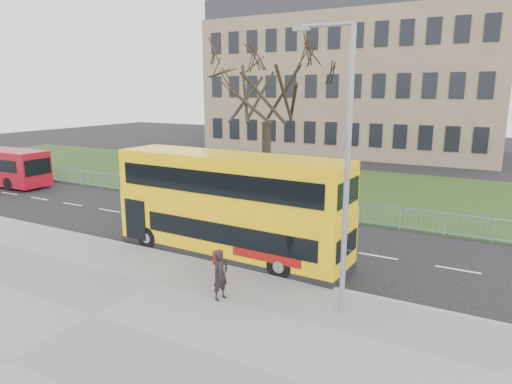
# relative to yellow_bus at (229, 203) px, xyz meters

# --- Properties ---
(ground) EXTENTS (120.00, 120.00, 0.00)m
(ground) POSITION_rel_yellow_bus_xyz_m (-0.73, 0.34, -2.19)
(ground) COLOR black
(ground) RESTS_ON ground
(pavement) EXTENTS (80.00, 10.50, 0.12)m
(pavement) POSITION_rel_yellow_bus_xyz_m (-0.73, -6.41, -2.13)
(pavement) COLOR slate
(pavement) RESTS_ON ground
(kerb) EXTENTS (80.00, 0.20, 0.14)m
(kerb) POSITION_rel_yellow_bus_xyz_m (-0.73, -1.21, -2.12)
(kerb) COLOR gray
(kerb) RESTS_ON ground
(grass_verge) EXTENTS (80.00, 15.40, 0.08)m
(grass_verge) POSITION_rel_yellow_bus_xyz_m (-0.73, 14.64, -2.15)
(grass_verge) COLOR #233A15
(grass_verge) RESTS_ON ground
(guard_railing) EXTENTS (40.00, 0.12, 1.10)m
(guard_railing) POSITION_rel_yellow_bus_xyz_m (-0.73, 6.94, -1.64)
(guard_railing) COLOR #759CD0
(guard_railing) RESTS_ON ground
(bare_tree) EXTENTS (7.68, 7.68, 10.97)m
(bare_tree) POSITION_rel_yellow_bus_xyz_m (-3.73, 10.34, 3.37)
(bare_tree) COLOR black
(bare_tree) RESTS_ON grass_verge
(civic_building) EXTENTS (30.00, 15.00, 14.00)m
(civic_building) POSITION_rel_yellow_bus_xyz_m (-5.73, 35.34, 4.81)
(civic_building) COLOR #77604B
(civic_building) RESTS_ON ground
(yellow_bus) EXTENTS (9.83, 2.71, 4.09)m
(yellow_bus) POSITION_rel_yellow_bus_xyz_m (0.00, 0.00, 0.00)
(yellow_bus) COLOR yellow
(yellow_bus) RESTS_ON ground
(pedestrian) EXTENTS (0.50, 0.65, 1.60)m
(pedestrian) POSITION_rel_yellow_bus_xyz_m (1.96, -3.70, -1.27)
(pedestrian) COLOR black
(pedestrian) RESTS_ON pavement
(street_lamp) EXTENTS (1.73, 0.32, 8.18)m
(street_lamp) POSITION_rel_yellow_bus_xyz_m (5.45, -2.67, 2.41)
(street_lamp) COLOR gray
(street_lamp) RESTS_ON pavement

